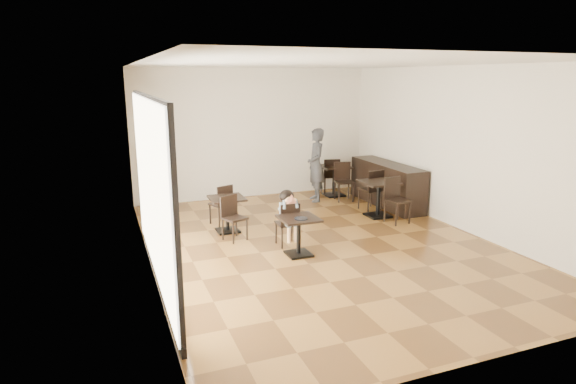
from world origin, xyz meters
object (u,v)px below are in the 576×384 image
cafe_table_left (227,214)px  chair_back_a (330,176)px  chair_left_a (221,204)px  chair_mid_b (398,201)px  chair_mid_a (370,190)px  cafe_table_mid (378,199)px  adult_patron (316,165)px  chair_back_b (344,182)px  child_table (299,236)px  child (287,218)px  cafe_table_back (334,181)px  child_chair (287,224)px  chair_left_b (235,218)px

cafe_table_left → chair_back_a: 3.92m
chair_left_a → chair_back_a: size_ratio=0.90×
chair_mid_b → chair_mid_a: bearing=82.5°
cafe_table_mid → adult_patron: bearing=111.6°
cafe_table_mid → chair_back_b: size_ratio=0.84×
child_table → child: (0.00, 0.55, 0.17)m
child_table → chair_mid_a: bearing=38.4°
adult_patron → chair_back_a: bearing=140.4°
adult_patron → child_table: bearing=-18.4°
cafe_table_back → chair_back_b: bearing=-90.0°
cafe_table_back → chair_mid_b: size_ratio=0.82×
child_chair → cafe_table_left: bearing=-54.8°
cafe_table_left → chair_mid_b: bearing=-11.6°
adult_patron → cafe_table_left: adult_patron is taller
adult_patron → cafe_table_mid: (0.69, -1.76, -0.50)m
child → chair_left_b: bearing=143.5°
cafe_table_mid → chair_left_b: size_ratio=0.94×
chair_back_a → child: bearing=63.6°
cafe_table_left → chair_mid_a: (3.45, 0.39, 0.12)m
cafe_table_back → chair_left_b: 4.09m
child → chair_back_a: child is taller
chair_mid_b → chair_back_b: chair_mid_b is taller
cafe_table_mid → cafe_table_left: 3.33m
chair_mid_b → chair_left_b: (-3.45, 0.16, -0.05)m
child_table → chair_left_b: chair_left_b is taller
child → adult_patron: 3.32m
cafe_table_left → chair_mid_b: chair_mid_b is taller
adult_patron → chair_mid_a: size_ratio=1.88×
chair_back_a → child_chair: bearing=63.6°
child_table → chair_mid_b: 2.82m
child_chair → chair_left_a: 1.89m
cafe_table_left → chair_back_b: 3.55m
child_chair → chair_back_a: bearing=-126.9°
child_table → chair_back_b: size_ratio=0.72×
cafe_table_mid → child_table: bearing=-148.5°
cafe_table_back → chair_left_a: 3.55m
chair_mid_a → chair_back_a: bearing=-92.0°
cafe_table_back → chair_mid_b: 2.61m
adult_patron → chair_back_b: adult_patron is taller
chair_mid_a → chair_left_b: chair_mid_a is taller
child_chair → cafe_table_back: 3.92m
chair_left_a → chair_back_a: bearing=-176.5°
chair_mid_a → chair_back_b: size_ratio=1.01×
child_table → chair_mid_a: (2.64, 2.09, 0.14)m
child → chair_mid_b: child is taller
chair_left_b → chair_back_b: 3.79m
child → cafe_table_back: (2.47, 3.05, -0.12)m
chair_mid_b → adult_patron: bearing=102.1°
cafe_table_left → cafe_table_back: 3.79m
child_table → chair_mid_a: 3.37m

